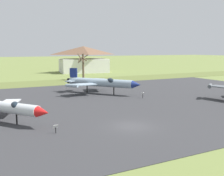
% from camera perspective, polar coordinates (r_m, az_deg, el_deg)
% --- Properties ---
extents(ground_plane, '(600.00, 600.00, 0.00)m').
position_cam_1_polar(ground_plane, '(28.75, 4.22, -8.22)').
color(ground_plane, olive).
extents(asphalt_apron, '(85.25, 44.29, 0.05)m').
position_cam_1_polar(asphalt_apron, '(40.35, -5.63, -3.41)').
color(asphalt_apron, '#333335').
rests_on(asphalt_apron, ground).
extents(grass_verge_strip, '(145.25, 12.00, 0.06)m').
position_cam_1_polar(grass_verge_strip, '(67.02, -14.49, 1.00)').
color(grass_verge_strip, '#5C6732').
rests_on(grass_verge_strip, ground).
extents(jet_fighter_front_right, '(9.36, 11.48, 4.57)m').
position_cam_1_polar(jet_fighter_front_right, '(32.34, -22.48, -3.63)').
color(jet_fighter_front_right, silver).
rests_on(jet_fighter_front_right, ground).
extents(info_placard_front_right, '(0.47, 0.19, 0.91)m').
position_cam_1_polar(info_placard_front_right, '(26.78, -11.94, -8.40)').
color(info_placard_front_right, black).
rests_on(info_placard_front_right, ground).
extents(jet_fighter_rear_center, '(12.06, 13.09, 4.62)m').
position_cam_1_polar(jet_fighter_rear_center, '(49.18, -2.49, 1.20)').
color(jet_fighter_rear_center, '#8EA3B2').
rests_on(jet_fighter_rear_center, ground).
extents(info_placard_rear_center, '(0.48, 0.30, 1.03)m').
position_cam_1_polar(info_placard_rear_center, '(44.99, 6.58, -1.42)').
color(info_placard_rear_center, black).
rests_on(info_placard_rear_center, ground).
extents(bare_tree_center, '(3.36, 3.18, 7.18)m').
position_cam_1_polar(bare_tree_center, '(71.76, -6.26, 5.01)').
color(bare_tree_center, brown).
rests_on(bare_tree_center, ground).
extents(visitor_building, '(18.49, 13.83, 9.35)m').
position_cam_1_polar(visitor_building, '(96.84, -6.10, 6.08)').
color(visitor_building, silver).
rests_on(visitor_building, ground).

